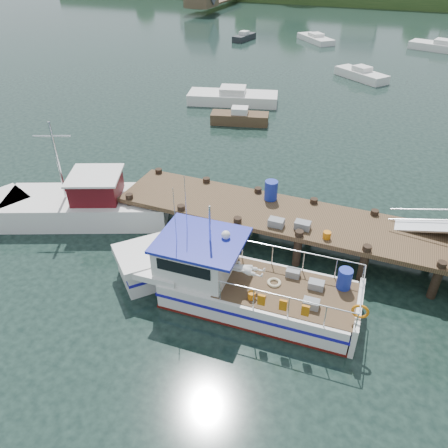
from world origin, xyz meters
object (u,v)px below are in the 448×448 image
at_px(moored_e, 244,37).
at_px(dock, 433,224).
at_px(lobster_boat, 228,281).
at_px(work_boat, 78,204).
at_px(moored_a, 233,97).
at_px(moored_d, 316,39).
at_px(moored_far, 444,47).
at_px(moored_rowboat, 240,118).
at_px(moored_b, 361,74).

bearing_deg(moored_e, dock, -62.37).
height_order(lobster_boat, work_boat, work_boat).
height_order(moored_a, moored_d, moored_a).
distance_m(moored_far, moored_a, 29.64).
height_order(moored_far, moored_e, moored_far).
distance_m(work_boat, moored_a, 17.85).
xyz_separation_m(moored_rowboat, moored_e, (-9.14, 26.48, -0.03)).
xyz_separation_m(lobster_boat, moored_a, (-7.55, 20.27, -0.35)).
bearing_deg(moored_e, moored_rowboat, -71.81).
relative_size(lobster_boat, moored_far, 1.25).
height_order(moored_far, moored_a, moored_a).
height_order(moored_rowboat, moored_d, moored_rowboat).
bearing_deg(moored_e, moored_b, -38.88).
relative_size(moored_b, moored_d, 0.91).
height_order(lobster_boat, moored_d, lobster_boat).
height_order(work_boat, moored_far, work_boat).
bearing_deg(moored_d, moored_b, -75.38).
bearing_deg(moored_e, moored_far, 6.12).
bearing_deg(moored_b, moored_e, 143.77).
height_order(lobster_boat, moored_rowboat, lobster_boat).
height_order(lobster_boat, moored_far, lobster_boat).
bearing_deg(lobster_boat, moored_e, 106.63).
height_order(dock, work_boat, work_boat).
height_order(lobster_boat, moored_a, lobster_boat).
distance_m(moored_a, moored_e, 23.74).
relative_size(dock, moored_b, 3.25).
xyz_separation_m(work_boat, moored_b, (9.01, 28.36, -0.32)).
height_order(work_boat, moored_rowboat, work_boat).
bearing_deg(moored_a, moored_d, 93.04).
xyz_separation_m(dock, moored_a, (-13.88, 16.16, -1.78)).
bearing_deg(work_boat, moored_d, 64.98).
relative_size(lobster_boat, moored_d, 1.67).
height_order(moored_b, moored_d, moored_b).
distance_m(lobster_boat, moored_far, 46.30).
distance_m(moored_rowboat, moored_d, 28.88).
distance_m(dock, lobster_boat, 7.68).
relative_size(lobster_boat, moored_a, 1.32).
bearing_deg(moored_d, dock, -84.54).
distance_m(work_boat, moored_rowboat, 14.24).
xyz_separation_m(moored_rowboat, moored_b, (6.32, 14.39, -0.01)).
bearing_deg(lobster_boat, moored_rowboat, 106.46).
xyz_separation_m(work_boat, moored_e, (-6.45, 40.46, -0.34)).
bearing_deg(lobster_boat, moored_b, 86.30).
bearing_deg(moored_rowboat, lobster_boat, -55.58).
xyz_separation_m(moored_a, moored_b, (8.30, 10.53, -0.05)).
height_order(lobster_boat, moored_e, lobster_boat).
xyz_separation_m(moored_b, moored_d, (-7.18, 14.48, -0.05)).
bearing_deg(moored_d, lobster_boat, -93.68).
bearing_deg(moored_b, moored_far, 66.48).
relative_size(dock, work_boat, 1.93).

